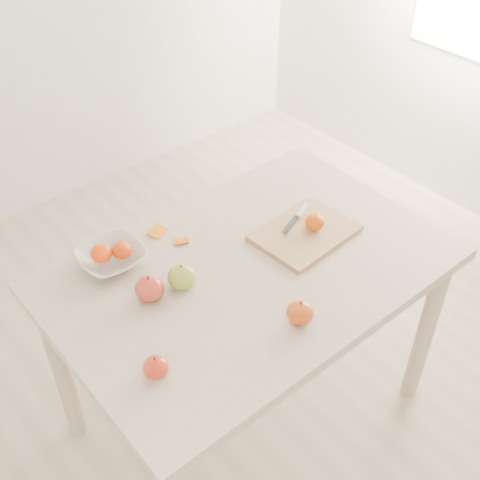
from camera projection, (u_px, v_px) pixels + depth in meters
ground at (248, 410)px, 2.31m from camera, size 3.50×3.50×0.00m
table at (250, 289)px, 1.89m from camera, size 1.20×0.80×0.75m
cutting_board at (305, 233)px, 1.94m from camera, size 0.33×0.25×0.02m
board_tangerine at (315, 222)px, 1.92m from camera, size 0.06×0.06×0.05m
fruit_bowl at (112, 258)px, 1.82m from camera, size 0.20×0.20×0.05m
bowl_tangerine_near at (101, 253)px, 1.80m from camera, size 0.07×0.07×0.06m
bowl_tangerine_far at (122, 250)px, 1.81m from camera, size 0.06×0.06×0.05m
orange_peel_a at (158, 232)px, 1.95m from camera, size 0.07×0.07×0.01m
orange_peel_b at (181, 241)px, 1.91m from camera, size 0.06×0.05×0.01m
paring_knife at (300, 213)px, 1.99m from camera, size 0.17×0.07×0.01m
apple_green at (182, 277)px, 1.74m from camera, size 0.08×0.08×0.07m
apple_red_d at (156, 367)px, 1.50m from camera, size 0.07×0.07×0.06m
apple_red_e at (300, 313)px, 1.63m from camera, size 0.08×0.08×0.07m
apple_red_a at (150, 289)px, 1.70m from camera, size 0.08×0.08×0.08m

